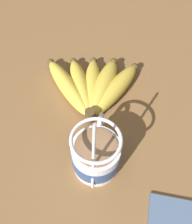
{
  "coord_description": "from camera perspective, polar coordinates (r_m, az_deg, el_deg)",
  "views": [
    {
      "loc": [
        -22.11,
        0.91,
        47.3
      ],
      "look_at": [
        4.7,
        4.54,
        8.0
      ],
      "focal_mm": 40.0,
      "sensor_mm": 36.0,
      "label": 1
    }
  ],
  "objects": [
    {
      "name": "coffee_mug",
      "position": [
        0.44,
        0.03,
        -9.73
      ],
      "size": [
        12.79,
        8.52,
        16.64
      ],
      "color": "silver",
      "rests_on": "table"
    },
    {
      "name": "table",
      "position": [
        0.51,
        4.44,
        -8.93
      ],
      "size": [
        138.75,
        138.75,
        3.62
      ],
      "color": "brown",
      "rests_on": "ground"
    },
    {
      "name": "banana_bunch",
      "position": [
        0.55,
        -0.79,
        5.87
      ],
      "size": [
        18.21,
        22.85,
        4.34
      ],
      "color": "#4C381E",
      "rests_on": "table"
    }
  ]
}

